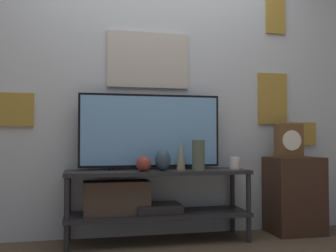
# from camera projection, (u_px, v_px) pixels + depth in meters

# --- Properties ---
(ground_plane) EXTENTS (12.00, 12.00, 0.00)m
(ground_plane) POSITION_uv_depth(u_px,v_px,m) (164.00, 250.00, 2.91)
(ground_plane) COLOR #4C3D2D
(wall_back) EXTENTS (6.40, 0.08, 2.70)m
(wall_back) POSITION_uv_depth(u_px,v_px,m) (153.00, 78.00, 3.44)
(wall_back) COLOR #B2BCC6
(wall_back) RESTS_ON ground_plane
(media_console) EXTENTS (1.47, 0.40, 0.57)m
(media_console) POSITION_uv_depth(u_px,v_px,m) (142.00, 197.00, 3.13)
(media_console) COLOR #232326
(media_console) RESTS_ON ground_plane
(television) EXTENTS (1.17, 0.05, 0.62)m
(television) POSITION_uv_depth(u_px,v_px,m) (151.00, 131.00, 3.25)
(television) COLOR black
(television) RESTS_ON media_console
(vase_round_glass) EXTENTS (0.12, 0.12, 0.12)m
(vase_round_glass) POSITION_uv_depth(u_px,v_px,m) (144.00, 164.00, 3.03)
(vase_round_glass) COLOR brown
(vase_round_glass) RESTS_ON media_console
(vase_tall_ceramic) EXTENTS (0.10, 0.10, 0.24)m
(vase_tall_ceramic) POSITION_uv_depth(u_px,v_px,m) (198.00, 155.00, 3.09)
(vase_tall_ceramic) COLOR #4C5647
(vase_tall_ceramic) RESTS_ON media_console
(vase_slim_bronze) EXTENTS (0.08, 0.08, 0.24)m
(vase_slim_bronze) POSITION_uv_depth(u_px,v_px,m) (181.00, 155.00, 3.21)
(vase_slim_bronze) COLOR tan
(vase_slim_bronze) RESTS_ON media_console
(vase_urn_stoneware) EXTENTS (0.12, 0.13, 0.17)m
(vase_urn_stoneware) POSITION_uv_depth(u_px,v_px,m) (163.00, 160.00, 3.09)
(vase_urn_stoneware) COLOR #2D4251
(vase_urn_stoneware) RESTS_ON media_console
(candle_jar) EXTENTS (0.09, 0.09, 0.10)m
(candle_jar) POSITION_uv_depth(u_px,v_px,m) (235.00, 163.00, 3.29)
(candle_jar) COLOR silver
(candle_jar) RESTS_ON media_console
(side_table) EXTENTS (0.44, 0.36, 0.66)m
(side_table) POSITION_uv_depth(u_px,v_px,m) (294.00, 195.00, 3.44)
(side_table) COLOR #382319
(side_table) RESTS_ON ground_plane
(mantel_clock) EXTENTS (0.23, 0.11, 0.29)m
(mantel_clock) POSITION_uv_depth(u_px,v_px,m) (289.00, 140.00, 3.45)
(mantel_clock) COLOR brown
(mantel_clock) RESTS_ON side_table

